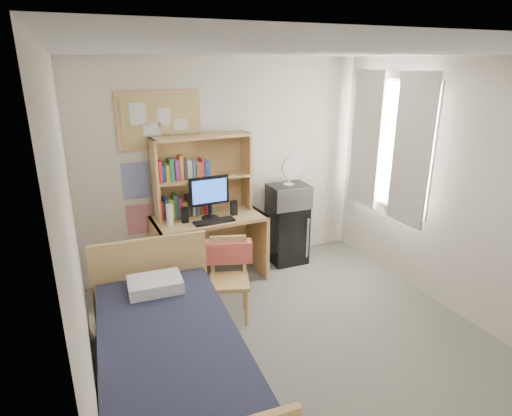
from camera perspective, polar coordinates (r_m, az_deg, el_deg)
name	(u,v)px	position (r m, az deg, el deg)	size (l,w,h in m)	color
floor	(308,356)	(4.16, 6.96, -19.00)	(3.60, 4.20, 0.02)	gray
ceiling	(323,52)	(3.29, 8.86, 19.81)	(3.60, 4.20, 0.02)	white
wall_back	(226,167)	(5.33, -4.04, 5.47)	(3.60, 0.04, 2.60)	silver
wall_left	(77,262)	(3.04, -22.75, -6.64)	(0.04, 4.20, 2.60)	silver
wall_right	(473,196)	(4.68, 26.98, 1.49)	(0.04, 4.20, 2.60)	silver
window_unit	(389,145)	(5.39, 17.35, 8.06)	(0.10, 1.40, 1.70)	white
curtain_left	(412,151)	(5.08, 20.03, 7.15)	(0.04, 0.55, 1.70)	silver
curtain_right	(366,140)	(5.67, 14.48, 8.82)	(0.04, 0.55, 1.70)	silver
bulletin_board	(160,120)	(5.00, -12.74, 11.39)	(0.94, 0.03, 0.64)	tan
poster_wave	(136,181)	(5.08, -15.74, 3.53)	(0.30, 0.01, 0.42)	#283CA0
poster_japan	(139,219)	(5.22, -15.29, -1.44)	(0.28, 0.01, 0.36)	red
desk	(210,248)	(5.20, -6.20, -5.37)	(1.30, 0.65, 0.81)	tan
desk_chair	(230,281)	(4.41, -3.54, -9.70)	(0.43, 0.43, 0.86)	tan
mini_fridge	(287,233)	(5.67, 4.12, -3.41)	(0.45, 0.45, 0.77)	black
bed	(172,370)	(3.58, -11.13, -20.39)	(1.06, 2.12, 0.58)	#1B1D31
hutch	(203,175)	(5.05, -7.12, 4.36)	(1.15, 0.29, 0.94)	tan
monitor	(209,198)	(4.92, -6.24, 1.33)	(0.47, 0.04, 0.50)	black
keyboard	(214,221)	(4.87, -5.59, -1.78)	(0.47, 0.15, 0.02)	black
speaker_left	(185,215)	(4.89, -9.49, -0.94)	(0.07, 0.07, 0.17)	black
speaker_right	(234,208)	(5.07, -2.98, 0.02)	(0.07, 0.07, 0.17)	black
water_bottle	(170,215)	(4.79, -11.44, -0.97)	(0.07, 0.07, 0.25)	white
hoodie	(228,252)	(4.48, -3.70, -5.84)	(0.49, 0.15, 0.23)	#D95952
microwave	(288,196)	(5.48, 4.35, 1.64)	(0.50, 0.38, 0.29)	#B8B8BD
desk_fan	(289,172)	(5.40, 4.43, 4.78)	(0.26, 0.26, 0.33)	white
pillow	(155,284)	(4.01, -13.30, -9.88)	(0.47, 0.33, 0.11)	white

